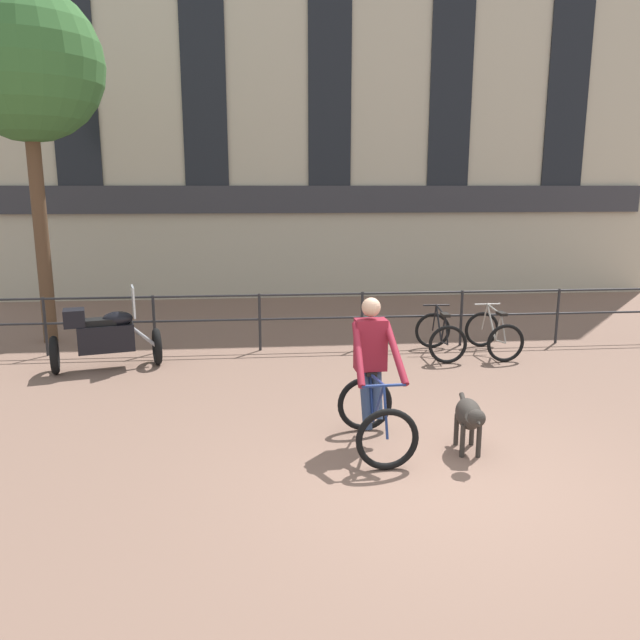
# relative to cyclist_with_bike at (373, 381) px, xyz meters

# --- Properties ---
(ground_plane) EXTENTS (60.00, 60.00, 0.00)m
(ground_plane) POSITION_rel_cyclist_with_bike_xyz_m (0.59, -0.83, -0.76)
(ground_plane) COLOR #7A5B4C
(canal_railing) EXTENTS (15.05, 0.05, 1.05)m
(canal_railing) POSITION_rel_cyclist_with_bike_xyz_m (0.59, 4.37, -0.05)
(canal_railing) COLOR #232326
(canal_railing) RESTS_ON ground_plane
(building_facade) EXTENTS (18.00, 0.72, 10.75)m
(building_facade) POSITION_rel_cyclist_with_bike_xyz_m (0.59, 10.16, 4.59)
(building_facade) COLOR #BCB299
(building_facade) RESTS_ON ground_plane
(cyclist_with_bike) EXTENTS (0.74, 1.20, 1.70)m
(cyclist_with_bike) POSITION_rel_cyclist_with_bike_xyz_m (0.00, 0.00, 0.00)
(cyclist_with_bike) COLOR black
(cyclist_with_bike) RESTS_ON ground_plane
(dog) EXTENTS (0.33, 0.92, 0.63)m
(dog) POSITION_rel_cyclist_with_bike_xyz_m (1.03, -0.35, -0.33)
(dog) COLOR #332D28
(dog) RESTS_ON ground_plane
(parked_motorcycle) EXTENTS (1.81, 1.03, 1.35)m
(parked_motorcycle) POSITION_rel_cyclist_with_bike_xyz_m (-3.79, 3.41, -0.20)
(parked_motorcycle) COLOR black
(parked_motorcycle) RESTS_ON ground_plane
(parked_bicycle_near_lamp) EXTENTS (0.69, 1.13, 0.86)m
(parked_bicycle_near_lamp) POSITION_rel_cyclist_with_bike_xyz_m (1.88, 3.71, -0.41)
(parked_bicycle_near_lamp) COLOR black
(parked_bicycle_near_lamp) RESTS_ON ground_plane
(parked_bicycle_mid_left) EXTENTS (0.70, 1.13, 0.86)m
(parked_bicycle_mid_left) POSITION_rel_cyclist_with_bike_xyz_m (2.85, 3.71, -0.41)
(parked_bicycle_mid_left) COLOR black
(parked_bicycle_mid_left) RESTS_ON ground_plane
(tree_canalside_left) EXTENTS (2.71, 2.71, 6.41)m
(tree_canalside_left) POSITION_rel_cyclist_with_bike_xyz_m (-5.30, 5.40, 4.25)
(tree_canalside_left) COLOR brown
(tree_canalside_left) RESTS_ON ground_plane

